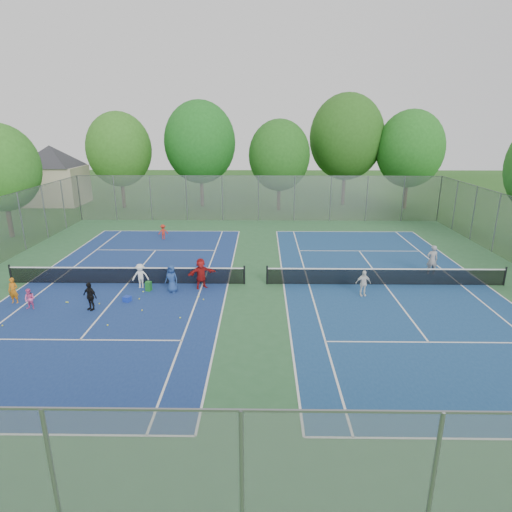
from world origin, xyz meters
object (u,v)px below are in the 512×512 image
Objects in this scene: ball_hopper at (149,286)px; instructor at (432,260)px; ball_crate at (127,299)px; net_right at (385,277)px; net_left at (127,276)px.

instructor is (15.70, 2.84, 0.61)m from ball_hopper.
ball_hopper reaches higher than ball_crate.
net_right is 7.40× the size of instructor.
net_left is 24.86× the size of ball_hopper.
instructor is at bearing 5.93° from net_left.
ball_crate is at bearing -169.50° from net_right.
net_right is 12.62m from ball_hopper.
ball_hopper is (-12.57, -1.06, -0.20)m from net_right.
net_left reaches higher than ball_crate.
instructor reaches higher than ball_hopper.
net_left is 17.22m from instructor.
net_right reaches higher than ball_crate.
ball_hopper is (0.70, 1.40, 0.12)m from ball_crate.
net_left is at bearing 143.52° from ball_hopper.
net_right reaches higher than ball_hopper.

